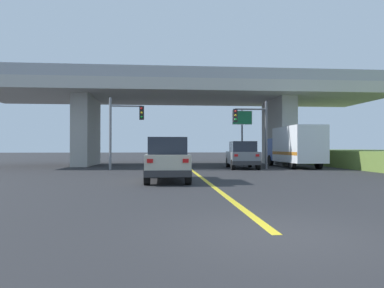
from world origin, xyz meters
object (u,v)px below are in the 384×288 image
at_px(box_truck, 295,146).
at_px(suv_lead, 167,159).
at_px(suv_crossing, 242,155).
at_px(traffic_signal_farside, 122,124).
at_px(traffic_signal_nearside, 255,126).
at_px(highway_sign, 242,124).

bearing_deg(box_truck, suv_lead, -134.47).
distance_m(suv_lead, box_truck, 14.60).
distance_m(suv_crossing, traffic_signal_farside, 9.07).
xyz_separation_m(traffic_signal_nearside, traffic_signal_farside, (-9.62, -0.50, 0.04)).
bearing_deg(traffic_signal_farside, box_truck, 8.36).
xyz_separation_m(suv_crossing, traffic_signal_nearside, (0.86, -0.29, 2.17)).
height_order(suv_lead, suv_crossing, same).
bearing_deg(box_truck, suv_crossing, -165.67).
xyz_separation_m(suv_lead, suv_crossing, (5.73, 9.26, -0.00)).
bearing_deg(suv_lead, box_truck, 45.53).
distance_m(box_truck, traffic_signal_nearside, 4.19).
relative_size(suv_lead, suv_crossing, 1.03).
distance_m(suv_crossing, traffic_signal_nearside, 2.36).
xyz_separation_m(traffic_signal_nearside, highway_sign, (-0.09, 3.59, 0.40)).
relative_size(suv_lead, traffic_signal_farside, 0.92).
distance_m(box_truck, traffic_signal_farside, 13.48).
relative_size(suv_lead, highway_sign, 0.97).
relative_size(box_truck, traffic_signal_farside, 1.47).
bearing_deg(highway_sign, traffic_signal_nearside, -88.50).
bearing_deg(suv_lead, traffic_signal_nearside, 53.68).
xyz_separation_m(suv_lead, traffic_signal_nearside, (6.59, 8.97, 2.17)).
height_order(box_truck, highway_sign, highway_sign).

